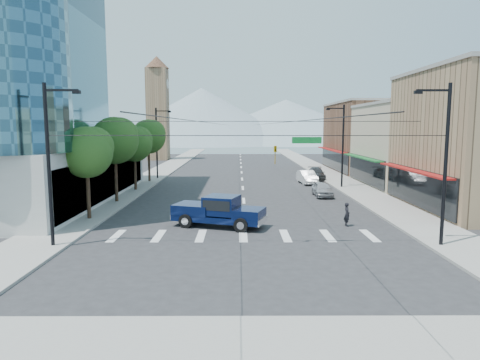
{
  "coord_description": "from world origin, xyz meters",
  "views": [
    {
      "loc": [
        -0.52,
        -24.14,
        6.69
      ],
      "look_at": [
        -0.38,
        5.22,
        3.0
      ],
      "focal_mm": 32.0,
      "sensor_mm": 36.0,
      "label": 1
    }
  ],
  "objects_px": {
    "parked_car_far": "(316,174)",
    "parked_car_near": "(322,189)",
    "pedestrian": "(347,214)",
    "pickup_truck": "(218,211)",
    "parked_car_mid": "(307,177)"
  },
  "relations": [
    {
      "from": "parked_car_far",
      "to": "parked_car_near",
      "type": "bearing_deg",
      "value": -92.87
    },
    {
      "from": "pedestrian",
      "to": "parked_car_far",
      "type": "distance_m",
      "value": 25.72
    },
    {
      "from": "pickup_truck",
      "to": "parked_car_far",
      "type": "xyz_separation_m",
      "value": [
        11.24,
        25.66,
        -0.36
      ]
    },
    {
      "from": "parked_car_mid",
      "to": "parked_car_far",
      "type": "xyz_separation_m",
      "value": [
        1.8,
        3.99,
        -0.04
      ]
    },
    {
      "from": "pedestrian",
      "to": "pickup_truck",
      "type": "bearing_deg",
      "value": 84.09
    },
    {
      "from": "pedestrian",
      "to": "parked_car_near",
      "type": "xyz_separation_m",
      "value": [
        0.78,
        12.32,
        -0.11
      ]
    },
    {
      "from": "parked_car_near",
      "to": "pedestrian",
      "type": "bearing_deg",
      "value": -92.96
    },
    {
      "from": "pickup_truck",
      "to": "parked_car_mid",
      "type": "distance_m",
      "value": 23.64
    },
    {
      "from": "pickup_truck",
      "to": "pedestrian",
      "type": "height_order",
      "value": "pickup_truck"
    },
    {
      "from": "parked_car_mid",
      "to": "pickup_truck",
      "type": "bearing_deg",
      "value": -119.25
    },
    {
      "from": "parked_car_far",
      "to": "parked_car_mid",
      "type": "bearing_deg",
      "value": -109.4
    },
    {
      "from": "pedestrian",
      "to": "parked_car_mid",
      "type": "distance_m",
      "value": 21.61
    },
    {
      "from": "pickup_truck",
      "to": "parked_car_mid",
      "type": "xyz_separation_m",
      "value": [
        9.44,
        21.67,
        -0.32
      ]
    },
    {
      "from": "parked_car_near",
      "to": "parked_car_far",
      "type": "bearing_deg",
      "value": 82.92
    },
    {
      "from": "pedestrian",
      "to": "parked_car_near",
      "type": "relative_size",
      "value": 0.39
    }
  ]
}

